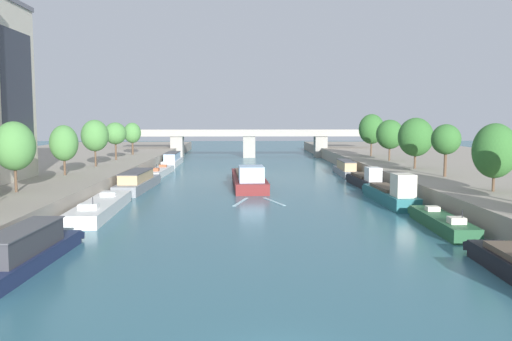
{
  "coord_description": "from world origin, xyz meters",
  "views": [
    {
      "loc": [
        -1.4,
        -18.68,
        8.99
      ],
      "look_at": [
        0.0,
        39.3,
        3.37
      ],
      "focal_mm": 37.48,
      "sensor_mm": 36.0,
      "label": 1
    }
  ],
  "objects_px": {
    "tree_left_midway": "(132,133)",
    "tree_left_second": "(64,143)",
    "barge_midriver": "(249,179)",
    "moored_boat_right_end": "(441,222)",
    "tree_right_far": "(372,129)",
    "tree_right_third": "(390,134)",
    "tree_left_past_mid": "(115,133)",
    "tree_left_end_of_row": "(95,136)",
    "moored_boat_left_far": "(101,207)",
    "bridge_far": "(249,140)",
    "moored_boat_left_midway": "(173,160)",
    "moored_boat_right_second": "(346,169)",
    "moored_boat_left_end": "(160,172)",
    "tree_left_far": "(14,146)",
    "tree_right_distant": "(446,140)",
    "moored_boat_right_upstream": "(391,194)",
    "tree_right_end_of_row": "(416,137)",
    "moored_boat_right_midway": "(365,180)",
    "moored_boat_left_downstream": "(27,250)",
    "moored_boat_left_upstream": "(138,182)",
    "tree_right_by_lamp": "(495,151)"
  },
  "relations": [
    {
      "from": "tree_left_far",
      "to": "moored_boat_right_end",
      "type": "bearing_deg",
      "value": -10.25
    },
    {
      "from": "moored_boat_right_upstream",
      "to": "tree_right_distant",
      "type": "height_order",
      "value": "tree_right_distant"
    },
    {
      "from": "moored_boat_left_midway",
      "to": "bridge_far",
      "type": "bearing_deg",
      "value": 54.36
    },
    {
      "from": "moored_boat_left_far",
      "to": "bridge_far",
      "type": "bearing_deg",
      "value": 78.53
    },
    {
      "from": "moored_boat_right_second",
      "to": "moored_boat_left_end",
      "type": "bearing_deg",
      "value": 178.4
    },
    {
      "from": "moored_boat_right_second",
      "to": "bridge_far",
      "type": "distance_m",
      "value": 42.65
    },
    {
      "from": "tree_left_past_mid",
      "to": "bridge_far",
      "type": "xyz_separation_m",
      "value": [
        22.37,
        36.54,
        -2.52
      ]
    },
    {
      "from": "tree_left_midway",
      "to": "tree_left_second",
      "type": "bearing_deg",
      "value": -90.88
    },
    {
      "from": "barge_midriver",
      "to": "moored_boat_right_second",
      "type": "height_order",
      "value": "barge_midriver"
    },
    {
      "from": "tree_right_far",
      "to": "tree_right_third",
      "type": "bearing_deg",
      "value": -88.78
    },
    {
      "from": "barge_midriver",
      "to": "tree_left_second",
      "type": "bearing_deg",
      "value": -163.07
    },
    {
      "from": "barge_midriver",
      "to": "tree_left_far",
      "type": "bearing_deg",
      "value": -134.92
    },
    {
      "from": "moored_boat_left_midway",
      "to": "moored_boat_right_end",
      "type": "distance_m",
      "value": 67.91
    },
    {
      "from": "moored_boat_left_midway",
      "to": "moored_boat_right_second",
      "type": "xyz_separation_m",
      "value": [
        30.2,
        -18.7,
        -0.07
      ]
    },
    {
      "from": "moored_boat_left_downstream",
      "to": "tree_left_second",
      "type": "distance_m",
      "value": 33.78
    },
    {
      "from": "moored_boat_right_upstream",
      "to": "tree_right_distant",
      "type": "bearing_deg",
      "value": 36.72
    },
    {
      "from": "moored_boat_right_midway",
      "to": "moored_boat_left_end",
      "type": "bearing_deg",
      "value": 151.81
    },
    {
      "from": "tree_left_past_mid",
      "to": "tree_right_end_of_row",
      "type": "height_order",
      "value": "tree_right_end_of_row"
    },
    {
      "from": "tree_left_past_mid",
      "to": "tree_right_third",
      "type": "bearing_deg",
      "value": -3.72
    },
    {
      "from": "barge_midriver",
      "to": "moored_boat_right_end",
      "type": "height_order",
      "value": "barge_midriver"
    },
    {
      "from": "moored_boat_left_upstream",
      "to": "tree_right_by_lamp",
      "type": "relative_size",
      "value": 2.47
    },
    {
      "from": "moored_boat_left_far",
      "to": "tree_right_end_of_row",
      "type": "bearing_deg",
      "value": 29.72
    },
    {
      "from": "tree_left_end_of_row",
      "to": "moored_boat_right_end",
      "type": "bearing_deg",
      "value": -41.83
    },
    {
      "from": "moored_boat_left_downstream",
      "to": "tree_left_midway",
      "type": "bearing_deg",
      "value": 96.38
    },
    {
      "from": "tree_left_second",
      "to": "tree_left_end_of_row",
      "type": "bearing_deg",
      "value": 87.28
    },
    {
      "from": "moored_boat_left_upstream",
      "to": "tree_right_distant",
      "type": "xyz_separation_m",
      "value": [
        37.08,
        -6.12,
        5.56
      ]
    },
    {
      "from": "tree_left_far",
      "to": "tree_right_far",
      "type": "distance_m",
      "value": 64.78
    },
    {
      "from": "moored_boat_left_end",
      "to": "moored_boat_right_second",
      "type": "height_order",
      "value": "moored_boat_right_second"
    },
    {
      "from": "barge_midriver",
      "to": "moored_boat_right_midway",
      "type": "bearing_deg",
      "value": -5.08
    },
    {
      "from": "moored_boat_left_far",
      "to": "tree_right_third",
      "type": "relative_size",
      "value": 2.54
    },
    {
      "from": "tree_right_by_lamp",
      "to": "tree_right_end_of_row",
      "type": "distance_m",
      "value": 23.18
    },
    {
      "from": "tree_left_second",
      "to": "tree_right_by_lamp",
      "type": "distance_m",
      "value": 47.53
    },
    {
      "from": "moored_boat_left_end",
      "to": "tree_left_midway",
      "type": "relative_size",
      "value": 2.45
    },
    {
      "from": "moored_boat_right_end",
      "to": "tree_left_far",
      "type": "height_order",
      "value": "tree_left_far"
    },
    {
      "from": "moored_boat_right_midway",
      "to": "tree_right_distant",
      "type": "height_order",
      "value": "tree_right_distant"
    },
    {
      "from": "moored_boat_left_midway",
      "to": "moored_boat_right_second",
      "type": "height_order",
      "value": "moored_boat_left_midway"
    },
    {
      "from": "tree_left_past_mid",
      "to": "tree_right_distant",
      "type": "relative_size",
      "value": 1.01
    },
    {
      "from": "tree_right_distant",
      "to": "tree_right_third",
      "type": "relative_size",
      "value": 0.93
    },
    {
      "from": "moored_boat_right_end",
      "to": "bridge_far",
      "type": "height_order",
      "value": "bridge_far"
    },
    {
      "from": "moored_boat_left_midway",
      "to": "tree_right_third",
      "type": "relative_size",
      "value": 2.28
    },
    {
      "from": "tree_right_distant",
      "to": "moored_boat_right_end",
      "type": "bearing_deg",
      "value": -111.43
    },
    {
      "from": "tree_left_second",
      "to": "tree_left_end_of_row",
      "type": "xyz_separation_m",
      "value": [
        0.55,
        11.52,
        0.54
      ]
    },
    {
      "from": "moored_boat_right_midway",
      "to": "tree_right_distant",
      "type": "relative_size",
      "value": 2.05
    },
    {
      "from": "moored_boat_left_far",
      "to": "tree_left_end_of_row",
      "type": "height_order",
      "value": "tree_left_end_of_row"
    },
    {
      "from": "moored_boat_right_upstream",
      "to": "moored_boat_right_midway",
      "type": "relative_size",
      "value": 1.09
    },
    {
      "from": "moored_boat_right_midway",
      "to": "tree_right_end_of_row",
      "type": "distance_m",
      "value": 9.37
    },
    {
      "from": "moored_boat_left_upstream",
      "to": "moored_boat_left_midway",
      "type": "bearing_deg",
      "value": 90.46
    },
    {
      "from": "moored_boat_left_end",
      "to": "tree_left_end_of_row",
      "type": "distance_m",
      "value": 13.77
    },
    {
      "from": "tree_right_distant",
      "to": "tree_right_end_of_row",
      "type": "xyz_separation_m",
      "value": [
        -0.22,
        10.32,
        -0.07
      ]
    },
    {
      "from": "moored_boat_right_upstream",
      "to": "tree_left_midway",
      "type": "bearing_deg",
      "value": 128.64
    }
  ]
}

